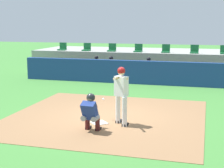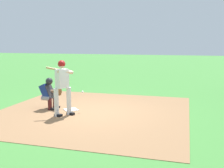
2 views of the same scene
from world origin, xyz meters
name	(u,v)px [view 2 (image 2 of 2)]	position (x,y,z in m)	size (l,w,h in m)	color
ground_plane	(92,112)	(0.00, 0.00, 0.00)	(80.00, 80.00, 0.00)	#428438
dirt_infield	(92,112)	(0.00, 0.00, 0.01)	(6.40, 6.40, 0.01)	#936B47
home_plate	(71,110)	(0.00, -0.80, 0.02)	(0.44, 0.44, 0.02)	white
batter_at_plate	(62,84)	(0.69, -0.75, 1.04)	(0.57, 0.89, 1.80)	silver
catcher_crouched	(50,92)	(0.01, -1.59, 0.61)	(0.50, 1.63, 1.13)	gray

